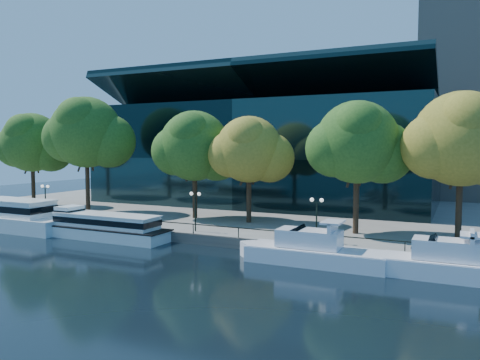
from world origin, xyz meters
The scene contains 17 objects.
ground centered at (0.00, 0.00, 0.00)m, with size 160.00×160.00×0.00m, color black.
promenade centered at (0.00, 36.38, 0.50)m, with size 90.00×67.08×1.00m.
railing centered at (0.00, 3.25, 1.94)m, with size 88.20×0.08×0.99m.
convention_building centered at (-4.00, 31.79, 8.51)m, with size 50.00×24.57×21.43m.
large_vessel centered at (-23.12, 0.89, 1.61)m, with size 16.76×4.47×3.59m.
tour_boat centered at (-10.39, 1.36, 1.36)m, with size 16.82×3.75×3.19m.
cruiser_near centered at (12.88, 0.40, 1.15)m, with size 12.73×3.28×3.69m.
cruiser_far centered at (23.11, 0.53, 1.16)m, with size 11.23×3.11×3.67m.
tree_0 centered at (-32.29, 11.98, 10.08)m, with size 10.63×8.72×13.52m.
tree_1 centered at (-20.41, 10.45, 11.33)m, with size 11.60×9.52×15.17m.
tree_2 centered at (-5.04, 12.19, 9.57)m, with size 10.58×8.67×12.98m.
tree_3 centered at (2.28, 11.92, 9.18)m, with size 9.43×7.73×12.12m.
tree_4 centered at (14.74, 10.29, 9.91)m, with size 10.25×8.40×13.19m.
tree_5 centered at (24.02, 10.99, 10.17)m, with size 10.91×8.95×13.72m.
lamp_0 centered at (-21.66, 4.50, 3.98)m, with size 1.26×0.36×4.03m.
lamp_1 centered at (-0.50, 4.50, 3.98)m, with size 1.26×0.36×4.03m.
lamp_2 centered at (12.24, 4.50, 3.98)m, with size 1.26×0.36×4.03m.
Camera 1 is at (24.00, -36.30, 9.62)m, focal length 35.00 mm.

